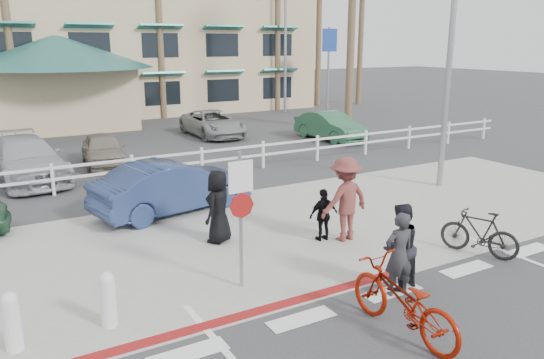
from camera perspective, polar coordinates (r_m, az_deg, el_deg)
ground at (r=9.86m, az=15.20°, el=-12.98°), size 140.00×140.00×0.00m
sidewalk_plaza at (r=13.10m, az=1.15°, el=-5.39°), size 22.00×7.00×0.01m
cross_street at (r=16.49m, az=-6.08°, el=-1.26°), size 40.00×5.00×0.01m
parking_lot at (r=25.26m, az=-14.97°, el=3.86°), size 50.00×16.00×0.01m
curb_red at (r=9.14m, az=-4.39°, el=-14.71°), size 7.00×0.25×0.02m
rail_fence at (r=18.34m, az=-7.26°, el=1.92°), size 29.40×0.16×1.00m
building at (r=37.98m, az=-18.00°, el=15.65°), size 28.00×16.00×11.30m
sign_post at (r=9.67m, az=-3.41°, el=-3.69°), size 0.50×0.10×2.90m
bollard_0 at (r=9.10m, az=-17.23°, el=-12.21°), size 0.26×0.26×0.95m
bollard_1 at (r=8.96m, az=-26.20°, el=-13.57°), size 0.26×0.26×0.95m
streetlight_0 at (r=17.30m, az=18.70°, el=13.90°), size 0.60×2.00×9.00m
streetlight_1 at (r=35.21m, az=1.45°, el=15.00°), size 0.60×2.00×9.50m
info_sign at (r=34.70m, az=6.07°, el=11.71°), size 1.20×0.16×5.60m
palm_5 at (r=32.78m, az=-12.14°, el=17.79°), size 4.00×4.00×13.00m
palm_7 at (r=36.15m, az=0.60°, el=18.56°), size 4.00×4.00×14.00m
palm_9 at (r=40.14m, az=9.63°, el=17.26°), size 4.00×4.00×13.00m
bike_red at (r=8.68m, az=13.87°, el=-12.53°), size 0.87×2.25×1.17m
rider_red at (r=9.84m, az=13.49°, el=-7.84°), size 0.63×0.47×1.58m
bike_black at (r=12.28m, az=21.40°, el=-5.37°), size 1.08×1.72×1.00m
rider_black at (r=10.09m, az=13.54°, el=-7.06°), size 0.89×0.74×1.66m
pedestrian_a at (r=12.27m, az=7.88°, el=-2.11°), size 1.32×0.82×1.97m
pedestrian_child at (r=12.27m, az=5.57°, el=-3.82°), size 0.75×0.36×1.24m
pedestrian_b at (r=12.12m, az=-5.77°, el=-2.92°), size 0.99×0.94×1.70m
car_white_sedan at (r=14.50m, az=-10.68°, el=-0.75°), size 4.52×2.34×1.42m
lot_car_1 at (r=19.33m, az=-25.01°, el=1.97°), size 2.56×5.14×1.44m
lot_car_2 at (r=20.71m, az=-17.69°, el=3.09°), size 1.83×3.69×1.21m
lot_car_3 at (r=25.11m, az=6.26°, el=5.73°), size 1.57×4.06×1.32m
lot_car_5 at (r=26.16m, az=-6.39°, el=6.00°), size 2.15×4.53×1.25m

